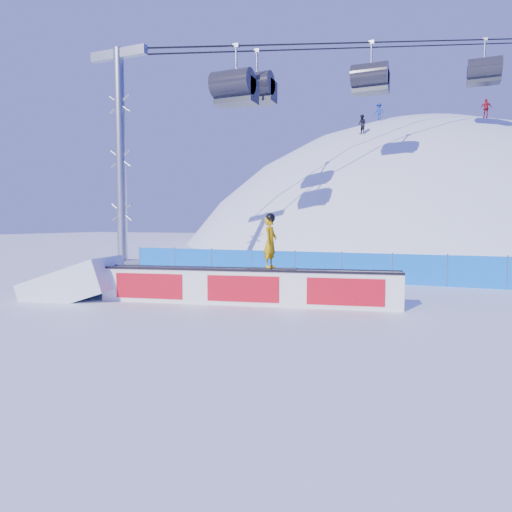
% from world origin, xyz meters
% --- Properties ---
extents(ground, '(160.00, 160.00, 0.00)m').
position_xyz_m(ground, '(0.00, 0.00, 0.00)').
color(ground, white).
rests_on(ground, ground).
extents(snow_hill, '(64.00, 64.00, 64.00)m').
position_xyz_m(snow_hill, '(0.00, 42.00, -18.00)').
color(snow_hill, white).
rests_on(snow_hill, ground).
extents(safety_fence, '(22.05, 0.05, 1.30)m').
position_xyz_m(safety_fence, '(0.00, 4.50, 0.60)').
color(safety_fence, blue).
rests_on(safety_fence, ground).
extents(chairlift, '(40.80, 41.70, 22.00)m').
position_xyz_m(chairlift, '(4.74, 27.49, 16.89)').
color(chairlift, '#969BA4').
rests_on(chairlift, ground).
extents(rail_box, '(8.96, 2.25, 1.08)m').
position_xyz_m(rail_box, '(-2.59, -1.80, 0.53)').
color(rail_box, white).
rests_on(rail_box, ground).
extents(snow_ramp, '(3.29, 2.39, 1.87)m').
position_xyz_m(snow_ramp, '(-8.12, -2.82, 0.00)').
color(snow_ramp, white).
rests_on(snow_ramp, ground).
extents(snowboarder, '(1.57, 0.57, 1.62)m').
position_xyz_m(snowboarder, '(-1.84, -1.67, 1.88)').
color(snowboarder, black).
rests_on(snowboarder, rail_box).
extents(distant_skiers, '(16.50, 7.93, 5.58)m').
position_xyz_m(distant_skiers, '(1.49, 31.25, 12.05)').
color(distant_skiers, black).
rests_on(distant_skiers, ground).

